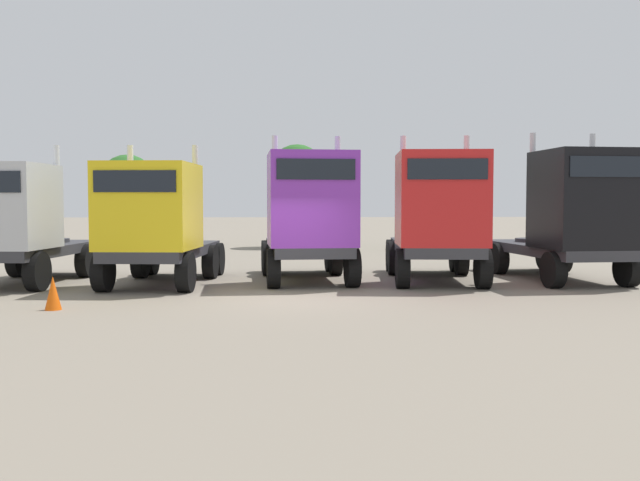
# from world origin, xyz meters

# --- Properties ---
(ground) EXTENTS (200.00, 200.00, 0.00)m
(ground) POSITION_xyz_m (0.00, 0.00, 0.00)
(ground) COLOR gray
(semi_truck_silver) EXTENTS (3.10, 6.02, 4.02)m
(semi_truck_silver) POSITION_xyz_m (-7.86, 3.20, 1.79)
(semi_truck_silver) COLOR #333338
(semi_truck_silver) RESTS_ON ground
(semi_truck_yellow) EXTENTS (3.08, 5.87, 4.02)m
(semi_truck_yellow) POSITION_xyz_m (-3.88, 2.74, 1.82)
(semi_truck_yellow) COLOR #333338
(semi_truck_yellow) RESTS_ON ground
(semi_truck_purple) EXTENTS (2.85, 5.81, 4.37)m
(semi_truck_purple) POSITION_xyz_m (0.45, 3.33, 1.98)
(semi_truck_purple) COLOR #333338
(semi_truck_purple) RESTS_ON ground
(semi_truck_red) EXTENTS (3.13, 6.16, 4.37)m
(semi_truck_red) POSITION_xyz_m (4.17, 3.01, 1.99)
(semi_truck_red) COLOR #333338
(semi_truck_red) RESTS_ON ground
(semi_truck_black) EXTENTS (2.95, 6.38, 4.44)m
(semi_truck_black) POSITION_xyz_m (8.15, 2.94, 1.97)
(semi_truck_black) COLOR #333338
(semi_truck_black) RESTS_ON ground
(traffic_cone_mid) EXTENTS (0.36, 0.36, 0.74)m
(traffic_cone_mid) POSITION_xyz_m (-5.41, -1.27, 0.37)
(traffic_cone_mid) COLOR #F2590C
(traffic_cone_mid) RESTS_ON ground
(oak_far_left) EXTENTS (3.11, 3.11, 5.03)m
(oak_far_left) POSITION_xyz_m (-8.70, 21.82, 3.45)
(oak_far_left) COLOR #4C3823
(oak_far_left) RESTS_ON ground
(oak_far_centre) EXTENTS (2.99, 2.99, 5.48)m
(oak_far_centre) POSITION_xyz_m (0.60, 19.93, 3.95)
(oak_far_centre) COLOR #4C3823
(oak_far_centre) RESTS_ON ground
(oak_far_right) EXTENTS (3.26, 3.26, 5.07)m
(oak_far_right) POSITION_xyz_m (8.33, 18.24, 3.42)
(oak_far_right) COLOR #4C3823
(oak_far_right) RESTS_ON ground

